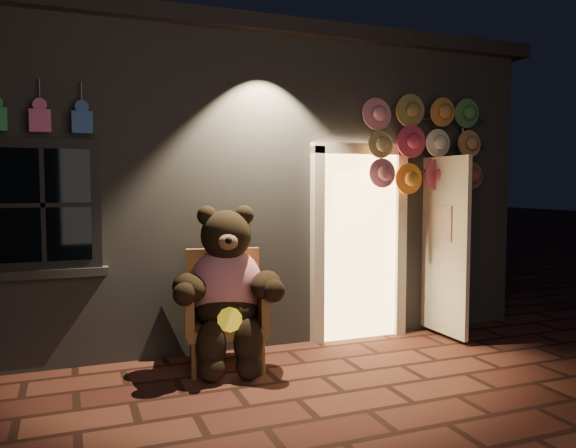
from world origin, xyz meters
TOP-DOWN VIEW (x-y plane):
  - ground at (0.00, 0.00)m, footprint 60.00×60.00m
  - shop_building at (0.00, 3.99)m, footprint 7.30×5.95m
  - wicker_armchair at (-0.31, 1.09)m, footprint 0.86×0.80m
  - teddy_bear at (-0.32, 0.95)m, footprint 1.10×0.94m
  - hat_rack at (2.12, 1.28)m, footprint 1.65×0.22m

SIDE VIEW (x-z plane):
  - ground at x=0.00m, z-range 0.00..0.00m
  - wicker_armchair at x=-0.31m, z-range 0.00..1.10m
  - teddy_bear at x=-0.32m, z-range -0.01..1.53m
  - shop_building at x=0.00m, z-range -0.02..3.49m
  - hat_rack at x=2.12m, z-range 0.81..3.52m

